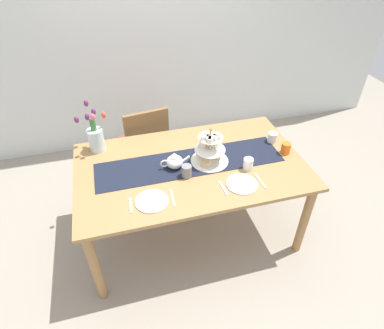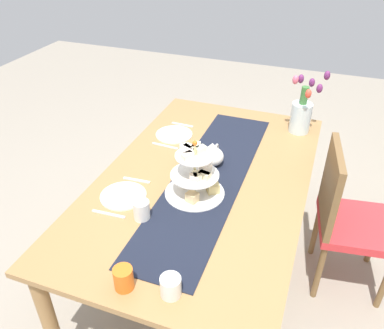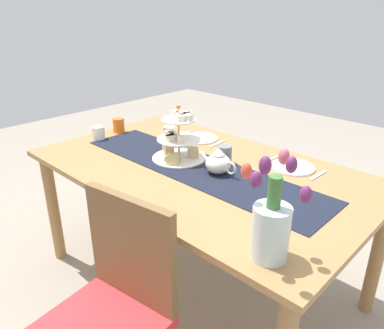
% 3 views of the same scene
% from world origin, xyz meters
% --- Properties ---
extents(ground_plane, '(8.00, 8.00, 0.00)m').
position_xyz_m(ground_plane, '(0.00, 0.00, 0.00)').
color(ground_plane, gray).
extents(room_wall_rear, '(6.00, 0.08, 2.60)m').
position_xyz_m(room_wall_rear, '(0.00, 1.64, 1.30)').
color(room_wall_rear, silver).
rests_on(room_wall_rear, ground_plane).
extents(dining_table, '(1.79, 1.07, 0.75)m').
position_xyz_m(dining_table, '(0.00, 0.00, 0.66)').
color(dining_table, '#A37747').
rests_on(dining_table, ground_plane).
extents(chair_left, '(0.48, 0.48, 0.91)m').
position_xyz_m(chair_left, '(-0.26, 0.76, 0.50)').
color(chair_left, brown).
rests_on(chair_left, ground_plane).
extents(table_runner, '(1.48, 0.36, 0.00)m').
position_xyz_m(table_runner, '(0.00, 0.03, 0.76)').
color(table_runner, black).
rests_on(table_runner, dining_table).
extents(tiered_cake_stand, '(0.30, 0.30, 0.30)m').
position_xyz_m(tiered_cake_stand, '(0.15, 0.00, 0.86)').
color(tiered_cake_stand, beige).
rests_on(tiered_cake_stand, table_runner).
extents(teapot, '(0.24, 0.13, 0.14)m').
position_xyz_m(teapot, '(-0.13, 0.00, 0.81)').
color(teapot, white).
rests_on(teapot, table_runner).
extents(tulip_vase, '(0.25, 0.21, 0.41)m').
position_xyz_m(tulip_vase, '(-0.69, 0.41, 0.88)').
color(tulip_vase, silver).
rests_on(tulip_vase, dining_table).
extents(cream_jug, '(0.08, 0.08, 0.08)m').
position_xyz_m(cream_jug, '(0.76, 0.12, 0.80)').
color(cream_jug, white).
rests_on(cream_jug, dining_table).
extents(dinner_plate_left, '(0.23, 0.23, 0.01)m').
position_xyz_m(dinner_plate_left, '(-0.37, -0.33, 0.76)').
color(dinner_plate_left, white).
rests_on(dinner_plate_left, dining_table).
extents(fork_left, '(0.02, 0.15, 0.01)m').
position_xyz_m(fork_left, '(-0.51, -0.33, 0.76)').
color(fork_left, silver).
rests_on(fork_left, dining_table).
extents(knife_left, '(0.02, 0.17, 0.01)m').
position_xyz_m(knife_left, '(-0.22, -0.33, 0.76)').
color(knife_left, silver).
rests_on(knife_left, dining_table).
extents(dinner_plate_right, '(0.23, 0.23, 0.01)m').
position_xyz_m(dinner_plate_right, '(0.30, -0.33, 0.76)').
color(dinner_plate_right, white).
rests_on(dinner_plate_right, dining_table).
extents(fork_right, '(0.03, 0.15, 0.01)m').
position_xyz_m(fork_right, '(0.15, -0.33, 0.76)').
color(fork_right, silver).
rests_on(fork_right, dining_table).
extents(knife_right, '(0.02, 0.17, 0.01)m').
position_xyz_m(knife_right, '(0.44, -0.33, 0.76)').
color(knife_right, silver).
rests_on(knife_right, dining_table).
extents(mug_grey, '(0.08, 0.08, 0.09)m').
position_xyz_m(mug_grey, '(-0.07, -0.13, 0.81)').
color(mug_grey, slate).
rests_on(mug_grey, table_runner).
extents(mug_white_text, '(0.08, 0.08, 0.09)m').
position_xyz_m(mug_white_text, '(0.41, -0.17, 0.80)').
color(mug_white_text, white).
rests_on(mug_white_text, dining_table).
extents(mug_orange, '(0.08, 0.08, 0.09)m').
position_xyz_m(mug_orange, '(0.79, -0.05, 0.80)').
color(mug_orange, orange).
rests_on(mug_orange, dining_table).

